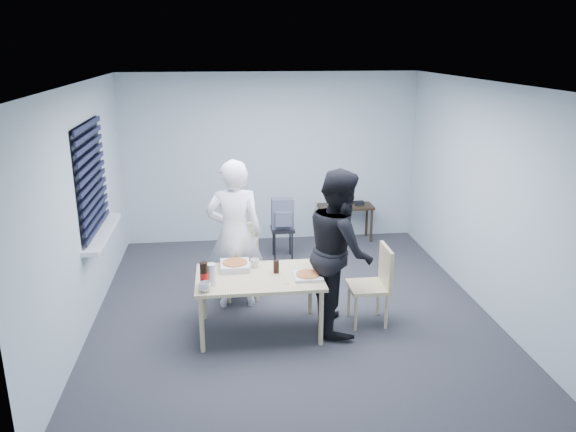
{
  "coord_description": "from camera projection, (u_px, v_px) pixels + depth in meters",
  "views": [
    {
      "loc": [
        -0.75,
        -5.99,
        3.0
      ],
      "look_at": [
        -0.02,
        0.1,
        1.11
      ],
      "focal_mm": 35.0,
      "sensor_mm": 36.0,
      "label": 1
    }
  ],
  "objects": [
    {
      "name": "papers",
      "position": [
        336.0,
        206.0,
        8.74
      ],
      "size": [
        0.26,
        0.34,
        0.01
      ],
      "primitive_type": "cube",
      "rotation": [
        0.0,
        0.0,
        0.06
      ],
      "color": "white",
      "rests_on": "side_table"
    },
    {
      "name": "room",
      "position": [
        95.0,
        187.0,
        6.35
      ],
      "size": [
        5.0,
        5.0,
        5.0
      ],
      "color": "#2D2D32",
      "rests_on": "ground"
    },
    {
      "name": "pizza_box_a",
      "position": [
        235.0,
        265.0,
        6.1
      ],
      "size": [
        0.31,
        0.31,
        0.08
      ],
      "rotation": [
        0.0,
        0.0,
        0.01
      ],
      "color": "silver",
      "rests_on": "dining_table"
    },
    {
      "name": "black_box",
      "position": [
        359.0,
        203.0,
        8.8
      ],
      "size": [
        0.14,
        0.1,
        0.06
      ],
      "primitive_type": "cube",
      "rotation": [
        0.0,
        0.0,
        -0.01
      ],
      "color": "black",
      "rests_on": "side_table"
    },
    {
      "name": "soda_bottle",
      "position": [
        204.0,
        275.0,
        5.61
      ],
      "size": [
        0.08,
        0.08,
        0.27
      ],
      "rotation": [
        0.0,
        0.0,
        -0.02
      ],
      "color": "black",
      "rests_on": "dining_table"
    },
    {
      "name": "dining_table",
      "position": [
        259.0,
        281.0,
        5.94
      ],
      "size": [
        1.33,
        0.84,
        0.65
      ],
      "color": "beige",
      "rests_on": "ground"
    },
    {
      "name": "mug_a",
      "position": [
        205.0,
        287.0,
        5.54
      ],
      "size": [
        0.17,
        0.17,
        0.1
      ],
      "primitive_type": "imported",
      "rotation": [
        0.0,
        0.0,
        0.52
      ],
      "color": "silver",
      "rests_on": "dining_table"
    },
    {
      "name": "cola_glass",
      "position": [
        276.0,
        267.0,
        5.98
      ],
      "size": [
        0.08,
        0.08,
        0.14
      ],
      "primitive_type": "cylinder",
      "rotation": [
        0.0,
        0.0,
        0.4
      ],
      "color": "black",
      "rests_on": "dining_table"
    },
    {
      "name": "backpack",
      "position": [
        283.0,
        214.0,
        7.98
      ],
      "size": [
        0.31,
        0.23,
        0.44
      ],
      "rotation": [
        0.0,
        0.0,
        -0.06
      ],
      "color": "slate",
      "rests_on": "stool"
    },
    {
      "name": "side_table",
      "position": [
        346.0,
        210.0,
        8.8
      ],
      "size": [
        0.85,
        0.38,
        0.57
      ],
      "color": "black",
      "rests_on": "ground"
    },
    {
      "name": "rubber_band",
      "position": [
        286.0,
        284.0,
        5.72
      ],
      "size": [
        0.05,
        0.05,
        0.0
      ],
      "primitive_type": "torus",
      "rotation": [
        0.0,
        0.0,
        -0.01
      ],
      "color": "red",
      "rests_on": "dining_table"
    },
    {
      "name": "mug_b",
      "position": [
        255.0,
        263.0,
        6.14
      ],
      "size": [
        0.1,
        0.1,
        0.09
      ],
      "primitive_type": "imported",
      "color": "silver",
      "rests_on": "dining_table"
    },
    {
      "name": "person_black",
      "position": [
        340.0,
        250.0,
        5.98
      ],
      "size": [
        0.47,
        0.86,
        1.77
      ],
      "primitive_type": "imported",
      "rotation": [
        0.0,
        0.0,
        1.57
      ],
      "color": "black",
      "rests_on": "ground"
    },
    {
      "name": "person_white",
      "position": [
        234.0,
        235.0,
        6.47
      ],
      "size": [
        0.65,
        0.42,
        1.77
      ],
      "primitive_type": "imported",
      "rotation": [
        0.0,
        0.0,
        3.14
      ],
      "color": "white",
      "rests_on": "ground"
    },
    {
      "name": "stool",
      "position": [
        283.0,
        235.0,
        8.09
      ],
      "size": [
        0.33,
        0.33,
        0.46
      ],
      "color": "black",
      "rests_on": "ground"
    },
    {
      "name": "chair_right",
      "position": [
        376.0,
        280.0,
        6.16
      ],
      "size": [
        0.42,
        0.42,
        0.89
      ],
      "color": "beige",
      "rests_on": "ground"
    },
    {
      "name": "pizza_box_b",
      "position": [
        308.0,
        276.0,
        5.88
      ],
      "size": [
        0.29,
        0.29,
        0.04
      ],
      "rotation": [
        0.0,
        0.0,
        0.37
      ],
      "color": "silver",
      "rests_on": "dining_table"
    },
    {
      "name": "chair_far",
      "position": [
        242.0,
        255.0,
        6.88
      ],
      "size": [
        0.42,
        0.42,
        0.89
      ],
      "color": "beige",
      "rests_on": "ground"
    },
    {
      "name": "plastic_cups",
      "position": [
        211.0,
        274.0,
        5.68
      ],
      "size": [
        0.12,
        0.12,
        0.22
      ],
      "primitive_type": "cylinder",
      "rotation": [
        0.0,
        0.0,
        0.38
      ],
      "color": "silver",
      "rests_on": "dining_table"
    }
  ]
}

